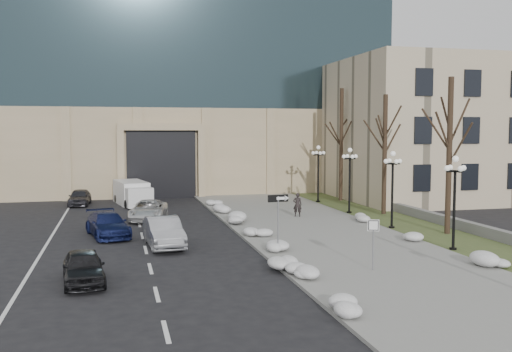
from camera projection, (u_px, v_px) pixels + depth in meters
The scene contains 34 objects.
ground at pixel (343, 298), 20.47m from camera, with size 160.00×160.00×0.00m, color black.
sidewalk at pixel (308, 228), 34.85m from camera, with size 9.00×40.00×0.12m, color gray.
curb at pixel (236, 230), 33.78m from camera, with size 0.30×40.00×0.14m, color gray.
grass_strip at pixel (405, 224), 36.39m from camera, with size 4.00×40.00×0.10m, color #3D4B25.
stone_wall at pixel (417, 213), 38.78m from camera, with size 0.50×30.00×0.70m, color slate.
office_tower at pixel (170, 13), 60.71m from camera, with size 40.00×24.70×36.00m.
classical_building at pixel (450, 130), 52.30m from camera, with size 22.00×18.12×12.00m.
car_a at pixel (83, 267), 22.31m from camera, with size 1.54×3.84×1.31m, color black.
car_b at pixel (164, 232), 29.33m from camera, with size 1.62×4.64×1.53m, color #A5A7AD.
car_c at pixel (108, 225), 32.18m from camera, with size 1.91×4.70×1.36m, color navy.
car_d at pixel (148, 210), 38.08m from camera, with size 2.22×4.80×1.33m, color silver.
car_e at pixel (80, 197), 45.57m from camera, with size 1.57×3.90×1.33m, color #333338.
pedestrian at pixel (297, 205), 38.89m from camera, with size 0.59×0.39×1.63m, color black.
box_truck at pixel (133, 194), 45.96m from camera, with size 3.08×6.17×1.87m.
one_way_sign at pixel (282, 205), 27.34m from camera, with size 1.10×0.31×2.92m.
keep_sign at pixel (373, 234), 23.87m from camera, with size 0.47×0.19×2.27m.
snow_clump_a at pixel (348, 308), 18.26m from camera, with size 1.10×1.60×0.36m, color silver.
snow_clump_b at pixel (304, 272), 23.01m from camera, with size 1.10×1.60×0.36m, color silver.
snow_clump_c at pixel (274, 248), 27.68m from camera, with size 1.10×1.60×0.36m, color silver.
snow_clump_d at pixel (257, 233), 31.60m from camera, with size 1.10×1.60×0.36m, color silver.
snow_clump_e at pixel (237, 220), 36.31m from camera, with size 1.10×1.60×0.36m, color silver.
snow_clump_f at pixel (223, 210), 40.65m from camera, with size 1.10×1.60×0.36m, color silver.
snow_clump_g at pixel (213, 203), 45.05m from camera, with size 1.10×1.60×0.36m, color silver.
snow_clump_h at pixel (489, 261), 24.81m from camera, with size 1.10×1.60×0.36m, color silver.
snow_clump_i at pixel (412, 237), 30.39m from camera, with size 1.10×1.60×0.36m, color silver.
snow_clump_j at pixel (363, 218), 37.07m from camera, with size 1.10×1.60×0.36m, color silver.
snow_clump_k at pixel (286, 264), 24.27m from camera, with size 1.10×1.60×0.36m, color silver.
lamppost_a at pixel (455, 190), 28.00m from camera, with size 1.18×1.18×4.76m.
lamppost_b at pixel (393, 179), 34.30m from camera, with size 1.18×1.18×4.76m.
lamppost_c at pixel (350, 171), 40.59m from camera, with size 1.18×1.18×4.76m.
lamppost_d at pixel (318, 166), 46.88m from camera, with size 1.18×1.18×4.76m.
tree_near at pixel (450, 133), 32.18m from camera, with size 3.20×3.20×9.00m.
tree_mid at pixel (385, 137), 39.95m from camera, with size 3.20×3.20×8.50m.
tree_far at pixel (341, 129), 47.64m from camera, with size 3.20×3.20×9.50m.
Camera 1 is at (-7.83, -18.73, 6.00)m, focal length 40.00 mm.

